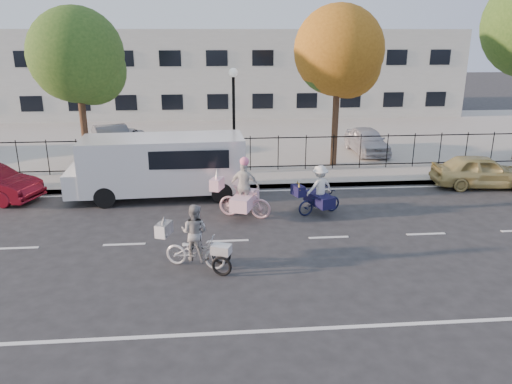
{
  "coord_description": "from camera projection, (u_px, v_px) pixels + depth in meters",
  "views": [
    {
      "loc": [
        -0.35,
        -13.5,
        5.87
      ],
      "look_at": [
        0.92,
        1.2,
        1.1
      ],
      "focal_mm": 35.0,
      "sensor_mm": 36.0,
      "label": 1
    }
  ],
  "objects": [
    {
      "name": "curb",
      "position": [
        224.0,
        187.0,
        19.39
      ],
      "size": [
        60.0,
        0.1,
        0.15
      ],
      "primitive_type": "cube",
      "color": "#A8A399",
      "rests_on": "ground"
    },
    {
      "name": "street_sign",
      "position": [
        177.0,
        145.0,
        20.49
      ],
      "size": [
        0.85,
        0.06,
        1.8
      ],
      "color": "black",
      "rests_on": "sidewalk"
    },
    {
      "name": "lot_car_b",
      "position": [
        122.0,
        143.0,
        24.11
      ],
      "size": [
        2.04,
        4.24,
        1.16
      ],
      "primitive_type": "imported",
      "rotation": [
        0.0,
        0.0,
        0.03
      ],
      "color": "silver",
      "rests_on": "parking_lot"
    },
    {
      "name": "gold_sedan",
      "position": [
        482.0,
        171.0,
        19.53
      ],
      "size": [
        3.91,
        1.89,
        1.29
      ],
      "primitive_type": "imported",
      "rotation": [
        0.0,
        0.0,
        1.47
      ],
      "color": "tan",
      "rests_on": "ground"
    },
    {
      "name": "tree_mid",
      "position": [
        341.0,
        55.0,
        21.1
      ],
      "size": [
        3.82,
        3.82,
        7.01
      ],
      "color": "#442D1D",
      "rests_on": "ground"
    },
    {
      "name": "building",
      "position": [
        216.0,
        71.0,
        37.41
      ],
      "size": [
        34.0,
        10.0,
        6.0
      ],
      "primitive_type": "cube",
      "color": "silver",
      "rests_on": "ground"
    },
    {
      "name": "lamppost",
      "position": [
        234.0,
        103.0,
        20.16
      ],
      "size": [
        0.36,
        0.36,
        4.33
      ],
      "color": "black",
      "rests_on": "sidewalk"
    },
    {
      "name": "ground",
      "position": [
        228.0,
        241.0,
        14.63
      ],
      "size": [
        120.0,
        120.0,
        0.0
      ],
      "primitive_type": "plane",
      "color": "#333334"
    },
    {
      "name": "tree_west",
      "position": [
        81.0,
        60.0,
        19.68
      ],
      "size": [
        3.74,
        3.74,
        6.85
      ],
      "color": "#442D1D",
      "rests_on": "ground"
    },
    {
      "name": "iron_fence",
      "position": [
        222.0,
        154.0,
        21.18
      ],
      "size": [
        58.0,
        0.06,
        1.5
      ],
      "primitive_type": null,
      "color": "black",
      "rests_on": "sidewalk"
    },
    {
      "name": "parking_lot",
      "position": [
        220.0,
        136.0,
        28.83
      ],
      "size": [
        60.0,
        15.6,
        0.15
      ],
      "primitive_type": "cube",
      "color": "#A8A399",
      "rests_on": "ground"
    },
    {
      "name": "lot_car_c",
      "position": [
        113.0,
        141.0,
        23.79
      ],
      "size": [
        2.81,
        4.53,
        1.41
      ],
      "primitive_type": "imported",
      "rotation": [
        0.0,
        0.0,
        0.33
      ],
      "color": "#53565B",
      "rests_on": "parking_lot"
    },
    {
      "name": "road_markings",
      "position": [
        228.0,
        241.0,
        14.63
      ],
      "size": [
        60.0,
        9.52,
        0.01
      ],
      "primitive_type": null,
      "color": "silver",
      "rests_on": "ground"
    },
    {
      "name": "unicorn_bike",
      "position": [
        244.0,
        195.0,
        16.28
      ],
      "size": [
        2.07,
        1.51,
        2.05
      ],
      "rotation": [
        0.0,
        0.0,
        1.19
      ],
      "color": "#DBA7B1",
      "rests_on": "ground"
    },
    {
      "name": "zebra_trike",
      "position": [
        195.0,
        243.0,
        12.85
      ],
      "size": [
        1.98,
        1.32,
        1.71
      ],
      "rotation": [
        0.0,
        0.0,
        1.21
      ],
      "color": "white",
      "rests_on": "ground"
    },
    {
      "name": "sidewalk",
      "position": [
        223.0,
        180.0,
        20.39
      ],
      "size": [
        60.0,
        2.2,
        0.15
      ],
      "primitive_type": "cube",
      "color": "#A8A399",
      "rests_on": "ground"
    },
    {
      "name": "lot_car_d",
      "position": [
        367.0,
        141.0,
        24.36
      ],
      "size": [
        1.57,
        3.7,
        1.25
      ],
      "primitive_type": "imported",
      "rotation": [
        0.0,
        0.0,
        0.03
      ],
      "color": "#B5B6BD",
      "rests_on": "parking_lot"
    },
    {
      "name": "white_van",
      "position": [
        161.0,
        164.0,
        18.17
      ],
      "size": [
        6.4,
        2.41,
        2.24
      ],
      "rotation": [
        0.0,
        0.0,
        0.05
      ],
      "color": "white",
      "rests_on": "ground"
    },
    {
      "name": "bull_bike",
      "position": [
        319.0,
        195.0,
        16.64
      ],
      "size": [
        1.85,
        1.31,
        1.67
      ],
      "rotation": [
        0.0,
        0.0,
        1.93
      ],
      "color": "black",
      "rests_on": "ground"
    }
  ]
}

